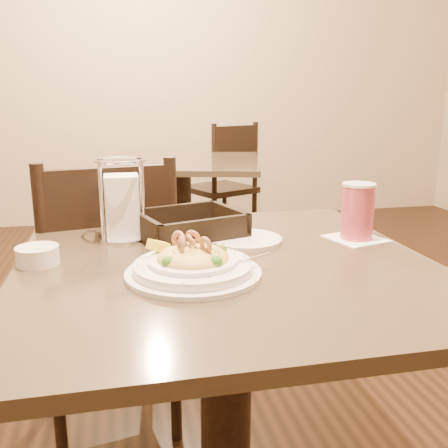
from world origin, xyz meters
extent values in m
cylinder|color=black|center=(0.00, 0.00, 0.37)|extent=(0.12, 0.12, 0.69)
cube|color=#4E402C|center=(0.00, 0.00, 0.73)|extent=(0.90, 0.90, 0.03)
cylinder|color=black|center=(0.14, 1.85, 0.01)|extent=(0.52, 0.52, 0.03)
cylinder|color=black|center=(0.14, 1.85, 0.37)|extent=(0.12, 0.12, 0.69)
cube|color=#4E402C|center=(0.14, 1.85, 0.73)|extent=(1.10, 1.10, 0.03)
cube|color=black|center=(-0.29, 0.56, 0.45)|extent=(0.49, 0.49, 0.04)
cylinder|color=black|center=(-0.14, 0.77, 0.21)|extent=(0.04, 0.04, 0.43)
cylinder|color=black|center=(-0.50, 0.70, 0.21)|extent=(0.04, 0.04, 0.43)
cylinder|color=black|center=(-0.07, 0.42, 0.21)|extent=(0.04, 0.04, 0.43)
cylinder|color=black|center=(-0.43, 0.35, 0.21)|extent=(0.04, 0.04, 0.43)
cylinder|color=black|center=(-0.07, 0.42, 0.70)|extent=(0.04, 0.04, 0.46)
cylinder|color=black|center=(-0.43, 0.35, 0.70)|extent=(0.04, 0.04, 0.46)
cube|color=black|center=(-0.25, 0.38, 0.80)|extent=(0.36, 0.10, 0.22)
cube|color=black|center=(0.50, 2.49, 0.45)|extent=(0.56, 0.56, 0.04)
cylinder|color=black|center=(0.59, 2.73, 0.21)|extent=(0.04, 0.04, 0.43)
cylinder|color=black|center=(0.26, 2.58, 0.21)|extent=(0.04, 0.04, 0.43)
cylinder|color=black|center=(0.74, 2.40, 0.21)|extent=(0.04, 0.04, 0.43)
cylinder|color=black|center=(0.42, 2.25, 0.21)|extent=(0.04, 0.04, 0.43)
cylinder|color=black|center=(0.74, 2.40, 0.70)|extent=(0.04, 0.04, 0.46)
cylinder|color=black|center=(0.42, 2.25, 0.70)|extent=(0.04, 0.04, 0.46)
cube|color=black|center=(0.58, 2.32, 0.80)|extent=(0.34, 0.18, 0.22)
cylinder|color=white|center=(-0.08, -0.07, 0.75)|extent=(0.28, 0.28, 0.01)
cylinder|color=white|center=(-0.08, -0.07, 0.77)|extent=(0.24, 0.24, 0.02)
cylinder|color=white|center=(-0.08, -0.07, 0.78)|extent=(0.18, 0.18, 0.01)
ellipsoid|color=gold|center=(-0.08, -0.07, 0.78)|extent=(0.15, 0.15, 0.05)
cube|color=#FFF235|center=(-0.15, -0.02, 0.80)|extent=(0.05, 0.04, 0.03)
cube|color=silver|center=(0.03, -0.08, 0.78)|extent=(0.10, 0.04, 0.01)
cube|color=silver|center=(-0.02, -0.08, 0.78)|extent=(0.03, 0.02, 0.00)
torus|color=gold|center=(-0.05, -0.10, 0.81)|extent=(0.04, 0.04, 0.02)
torus|color=gold|center=(-0.13, -0.04, 0.79)|extent=(0.03, 0.03, 0.01)
torus|color=gold|center=(-0.10, -0.08, 0.79)|extent=(0.04, 0.03, 0.02)
torus|color=gold|center=(-0.08, -0.08, 0.79)|extent=(0.03, 0.03, 0.03)
torus|color=gold|center=(-0.08, -0.08, 0.79)|extent=(0.03, 0.03, 0.01)
torus|color=gold|center=(-0.09, -0.07, 0.79)|extent=(0.03, 0.03, 0.01)
torus|color=gold|center=(-0.10, -0.06, 0.80)|extent=(0.06, 0.05, 0.04)
torus|color=gold|center=(-0.08, -0.07, 0.80)|extent=(0.04, 0.04, 0.01)
torus|color=gold|center=(-0.05, -0.10, 0.79)|extent=(0.03, 0.04, 0.01)
torus|color=gold|center=(-0.09, -0.07, 0.79)|extent=(0.04, 0.04, 0.01)
torus|color=gold|center=(-0.11, -0.09, 0.80)|extent=(0.04, 0.04, 0.02)
torus|color=gold|center=(-0.08, -0.07, 0.79)|extent=(0.03, 0.04, 0.02)
torus|color=gold|center=(-0.08, -0.08, 0.80)|extent=(0.05, 0.05, 0.03)
torus|color=gold|center=(-0.09, -0.09, 0.81)|extent=(0.03, 0.04, 0.03)
torus|color=gold|center=(-0.06, -0.06, 0.81)|extent=(0.04, 0.04, 0.01)
torus|color=gold|center=(-0.03, -0.08, 0.81)|extent=(0.05, 0.05, 0.02)
torus|color=gold|center=(-0.09, -0.08, 0.79)|extent=(0.05, 0.05, 0.02)
torus|color=gold|center=(-0.09, -0.09, 0.79)|extent=(0.04, 0.04, 0.02)
torus|color=tan|center=(-0.08, -0.04, 0.82)|extent=(0.04, 0.04, 0.04)
torus|color=tan|center=(-0.11, -0.09, 0.82)|extent=(0.02, 0.04, 0.03)
torus|color=tan|center=(-0.11, -0.05, 0.82)|extent=(0.03, 0.03, 0.03)
torus|color=tan|center=(-0.06, -0.10, 0.82)|extent=(0.03, 0.04, 0.03)
torus|color=tan|center=(-0.09, -0.07, 0.82)|extent=(0.03, 0.04, 0.03)
torus|color=tan|center=(-0.10, -0.06, 0.82)|extent=(0.02, 0.03, 0.04)
ellipsoid|color=#235714|center=(-0.02, -0.05, 0.79)|extent=(0.03, 0.03, 0.02)
ellipsoid|color=#235714|center=(-0.09, -0.01, 0.79)|extent=(0.03, 0.03, 0.02)
ellipsoid|color=#235714|center=(-0.14, -0.11, 0.79)|extent=(0.03, 0.03, 0.02)
ellipsoid|color=#235714|center=(-0.05, -0.12, 0.79)|extent=(0.03, 0.03, 0.02)
cube|color=#266619|center=(-0.07, 0.03, 0.77)|extent=(0.00, 0.00, 0.00)
cube|color=#266619|center=(-0.03, 0.02, 0.77)|extent=(0.00, 0.00, 0.00)
cube|color=#266619|center=(0.01, -0.02, 0.77)|extent=(0.00, 0.00, 0.00)
cube|color=#266619|center=(0.02, -0.06, 0.77)|extent=(0.00, 0.00, 0.00)
cube|color=#266619|center=(-0.19, -0.07, 0.77)|extent=(0.00, 0.00, 0.00)
cube|color=#266619|center=(-0.05, 0.01, 0.77)|extent=(0.00, 0.00, 0.00)
cube|color=#266619|center=(-0.12, -0.18, 0.77)|extent=(0.00, 0.00, 0.00)
cube|color=#266619|center=(-0.10, 0.03, 0.77)|extent=(0.00, 0.00, 0.00)
cube|color=#266619|center=(-0.08, 0.04, 0.77)|extent=(0.00, 0.00, 0.00)
cube|color=#266619|center=(-0.15, 0.01, 0.77)|extent=(0.00, 0.00, 0.00)
cube|color=#266619|center=(-0.11, 0.02, 0.77)|extent=(0.00, 0.00, 0.00)
cube|color=#266619|center=(-0.17, -0.14, 0.77)|extent=(0.00, 0.00, 0.00)
cube|color=#266619|center=(-0.18, -0.10, 0.77)|extent=(0.00, 0.00, 0.00)
cube|color=#266619|center=(-0.16, -0.02, 0.77)|extent=(0.00, 0.00, 0.00)
cube|color=#266619|center=(-0.08, 0.02, 0.77)|extent=(0.00, 0.00, 0.00)
cube|color=#266619|center=(-0.07, -0.16, 0.77)|extent=(0.00, 0.00, 0.00)
cube|color=#266619|center=(-0.19, -0.02, 0.77)|extent=(0.00, 0.00, 0.00)
cube|color=white|center=(0.36, 0.10, 0.75)|extent=(0.16, 0.16, 0.00)
cylinder|color=#B94151|center=(0.36, 0.10, 0.82)|extent=(0.08, 0.08, 0.14)
cylinder|color=white|center=(0.36, 0.10, 0.89)|extent=(0.08, 0.08, 0.01)
cube|color=black|center=(-0.05, 0.21, 0.76)|extent=(0.30, 0.27, 0.02)
cube|color=black|center=(0.06, 0.24, 0.79)|extent=(0.07, 0.20, 0.05)
cube|color=black|center=(-0.16, 0.17, 0.79)|extent=(0.07, 0.20, 0.05)
cube|color=black|center=(-0.08, 0.30, 0.79)|extent=(0.24, 0.09, 0.05)
cube|color=black|center=(-0.02, 0.12, 0.79)|extent=(0.24, 0.09, 0.05)
cylinder|color=silver|center=(-0.21, 0.24, 0.75)|extent=(0.13, 0.13, 0.01)
torus|color=silver|center=(-0.21, 0.24, 0.95)|extent=(0.13, 0.13, 0.01)
cube|color=white|center=(-0.21, 0.24, 0.83)|extent=(0.10, 0.10, 0.16)
cylinder|color=silver|center=(-0.26, 0.19, 0.85)|extent=(0.01, 0.01, 0.20)
cylinder|color=silver|center=(-0.16, 0.19, 0.85)|extent=(0.01, 0.01, 0.20)
cylinder|color=silver|center=(-0.26, 0.29, 0.85)|extent=(0.01, 0.01, 0.20)
cylinder|color=silver|center=(-0.16, 0.29, 0.85)|extent=(0.01, 0.01, 0.20)
cylinder|color=white|center=(0.08, 0.14, 0.75)|extent=(0.19, 0.19, 0.01)
cylinder|color=white|center=(-0.40, 0.07, 0.77)|extent=(0.12, 0.12, 0.04)
camera|label=1|loc=(-0.22, -1.02, 1.10)|focal=40.00mm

